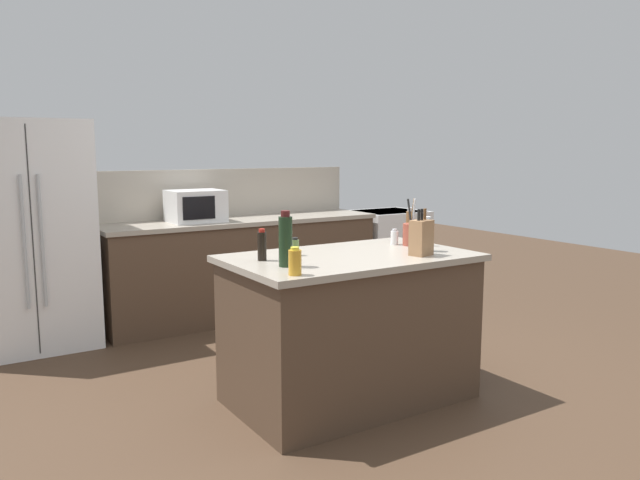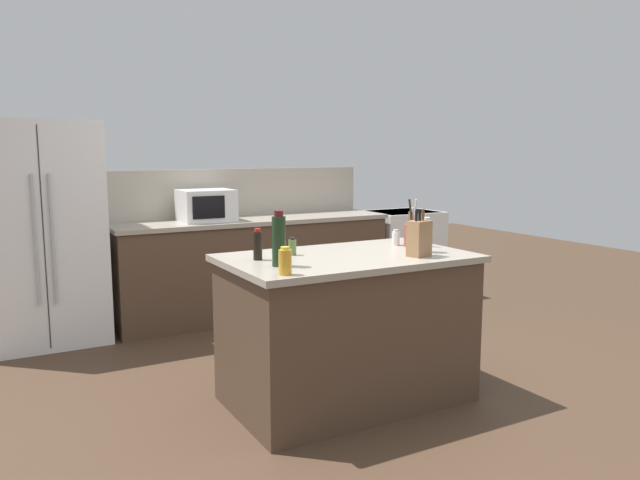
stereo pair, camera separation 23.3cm
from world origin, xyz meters
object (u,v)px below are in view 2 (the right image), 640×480
at_px(wine_bottle, 279,240).
at_px(dish_soap_bottle, 426,236).
at_px(range_oven, 401,252).
at_px(salt_shaker, 396,238).
at_px(utensil_crock, 413,234).
at_px(soy_sauce_bottle, 258,245).
at_px(microwave, 206,205).
at_px(knife_block, 419,238).
at_px(refrigerator, 39,234).
at_px(honey_jar, 285,262).
at_px(pepper_grinder, 412,227).
at_px(spice_jar_oregano, 292,247).

bearing_deg(wine_bottle, dish_soap_bottle, -1.36).
bearing_deg(range_oven, salt_shaker, -127.60).
relative_size(utensil_crock, soy_sauce_bottle, 1.69).
bearing_deg(microwave, knife_block, -78.08).
xyz_separation_m(range_oven, microwave, (-2.21, 0.00, 0.62)).
bearing_deg(refrigerator, range_oven, -0.82).
xyz_separation_m(knife_block, salt_shaker, (0.14, 0.43, -0.06)).
relative_size(range_oven, honey_jar, 6.17).
distance_m(utensil_crock, soy_sauce_bottle, 1.13).
distance_m(dish_soap_bottle, soy_sauce_bottle, 1.08).
xyz_separation_m(knife_block, soy_sauce_bottle, (-0.91, 0.37, -0.02)).
distance_m(knife_block, wine_bottle, 0.90).
relative_size(refrigerator, microwave, 3.82).
xyz_separation_m(microwave, wine_bottle, (-0.37, -2.32, 0.01)).
bearing_deg(utensil_crock, knife_block, -122.22).
relative_size(pepper_grinder, dish_soap_bottle, 1.11).
bearing_deg(wine_bottle, soy_sauce_bottle, 96.23).
relative_size(pepper_grinder, spice_jar_oregano, 2.21).
relative_size(microwave, pepper_grinder, 1.92).
bearing_deg(range_oven, dish_soap_bottle, -123.57).
xyz_separation_m(microwave, spice_jar_oregano, (-0.14, -2.03, -0.09)).
bearing_deg(spice_jar_oregano, refrigerator, 121.19).
distance_m(refrigerator, spice_jar_oregano, 2.44).
relative_size(wine_bottle, salt_shaker, 2.88).
height_order(microwave, dish_soap_bottle, microwave).
distance_m(range_oven, soy_sauce_bottle, 3.38).
relative_size(microwave, soy_sauce_bottle, 2.51).
relative_size(microwave, salt_shaker, 4.35).
xyz_separation_m(soy_sauce_bottle, salt_shaker, (1.05, 0.06, -0.04)).
distance_m(honey_jar, wine_bottle, 0.26).
bearing_deg(range_oven, honey_jar, -136.11).
height_order(refrigerator, wine_bottle, refrigerator).
relative_size(refrigerator, honey_jar, 12.22).
relative_size(range_oven, soy_sauce_bottle, 4.86).
xyz_separation_m(wine_bottle, dish_soap_bottle, (1.03, -0.02, -0.04)).
bearing_deg(spice_jar_oregano, microwave, 86.01).
xyz_separation_m(utensil_crock, wine_bottle, (-1.10, -0.21, 0.07)).
distance_m(range_oven, spice_jar_oregano, 3.15).
bearing_deg(pepper_grinder, spice_jar_oregano, -178.32).
height_order(knife_block, pepper_grinder, knife_block).
distance_m(spice_jar_oregano, dish_soap_bottle, 0.86).
distance_m(knife_block, salt_shaker, 0.45).
height_order(utensil_crock, soy_sauce_bottle, utensil_crock).
distance_m(spice_jar_oregano, salt_shaker, 0.80).
height_order(microwave, utensil_crock, utensil_crock).
bearing_deg(honey_jar, range_oven, 43.89).
bearing_deg(microwave, refrigerator, 177.90).
height_order(microwave, pepper_grinder, microwave).
bearing_deg(soy_sauce_bottle, refrigerator, 115.23).
height_order(knife_block, spice_jar_oregano, knife_block).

